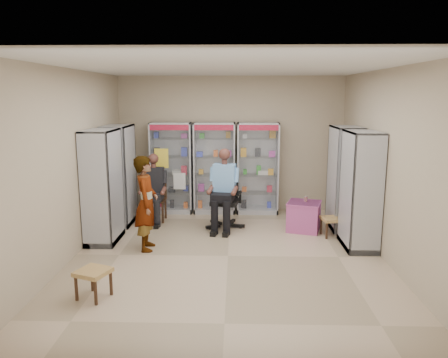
{
  "coord_description": "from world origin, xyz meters",
  "views": [
    {
      "loc": [
        0.12,
        -6.76,
        2.59
      ],
      "look_at": [
        -0.08,
        0.7,
        1.15
      ],
      "focal_mm": 35.0,
      "sensor_mm": 36.0,
      "label": 1
    }
  ],
  "objects_px": {
    "wooden_chair": "(155,199)",
    "office_chair": "(225,199)",
    "standing_man": "(146,203)",
    "cabinet_left_near": "(103,187)",
    "cabinet_right_far": "(345,178)",
    "pink_trunk": "(304,216)",
    "cabinet_back_right": "(258,168)",
    "cabinet_back_left": "(172,168)",
    "woven_stool_a": "(331,227)",
    "cabinet_left_far": "(119,175)",
    "cabinet_right_near": "(360,190)",
    "cabinet_back_mid": "(215,168)",
    "seated_shopkeeper": "(225,191)",
    "woven_stool_b": "(94,284)"
  },
  "relations": [
    {
      "from": "office_chair",
      "to": "pink_trunk",
      "type": "bearing_deg",
      "value": 3.65
    },
    {
      "from": "cabinet_left_far",
      "to": "office_chair",
      "type": "xyz_separation_m",
      "value": [
        2.14,
        -0.23,
        -0.42
      ]
    },
    {
      "from": "woven_stool_b",
      "to": "standing_man",
      "type": "xyz_separation_m",
      "value": [
        0.33,
        1.84,
        0.61
      ]
    },
    {
      "from": "cabinet_right_near",
      "to": "standing_man",
      "type": "bearing_deg",
      "value": 93.17
    },
    {
      "from": "cabinet_back_mid",
      "to": "pink_trunk",
      "type": "relative_size",
      "value": 3.41
    },
    {
      "from": "cabinet_left_far",
      "to": "woven_stool_a",
      "type": "distance_m",
      "value": 4.27
    },
    {
      "from": "cabinet_left_far",
      "to": "seated_shopkeeper",
      "type": "relative_size",
      "value": 1.35
    },
    {
      "from": "cabinet_right_far",
      "to": "cabinet_right_near",
      "type": "relative_size",
      "value": 1.0
    },
    {
      "from": "cabinet_back_mid",
      "to": "cabinet_right_far",
      "type": "distance_m",
      "value": 2.82
    },
    {
      "from": "wooden_chair",
      "to": "pink_trunk",
      "type": "distance_m",
      "value": 3.05
    },
    {
      "from": "cabinet_back_right",
      "to": "cabinet_left_far",
      "type": "bearing_deg",
      "value": -161.81
    },
    {
      "from": "cabinet_right_far",
      "to": "pink_trunk",
      "type": "xyz_separation_m",
      "value": [
        -0.79,
        -0.19,
        -0.72
      ]
    },
    {
      "from": "cabinet_back_left",
      "to": "woven_stool_a",
      "type": "bearing_deg",
      "value": -27.42
    },
    {
      "from": "cabinet_back_mid",
      "to": "cabinet_back_right",
      "type": "relative_size",
      "value": 1.0
    },
    {
      "from": "cabinet_back_right",
      "to": "cabinet_right_far",
      "type": "relative_size",
      "value": 1.0
    },
    {
      "from": "standing_man",
      "to": "cabinet_back_left",
      "type": "bearing_deg",
      "value": -6.76
    },
    {
      "from": "cabinet_back_left",
      "to": "woven_stool_a",
      "type": "height_order",
      "value": "cabinet_back_left"
    },
    {
      "from": "cabinet_back_mid",
      "to": "woven_stool_b",
      "type": "xyz_separation_m",
      "value": [
        -1.36,
        -4.27,
        -0.81
      ]
    },
    {
      "from": "cabinet_back_mid",
      "to": "cabinet_left_far",
      "type": "relative_size",
      "value": 1.0
    },
    {
      "from": "cabinet_back_right",
      "to": "wooden_chair",
      "type": "xyz_separation_m",
      "value": [
        -2.15,
        -0.73,
        -0.53
      ]
    },
    {
      "from": "cabinet_back_mid",
      "to": "cabinet_right_near",
      "type": "relative_size",
      "value": 1.0
    },
    {
      "from": "cabinet_left_far",
      "to": "cabinet_right_near",
      "type": "bearing_deg",
      "value": 73.75
    },
    {
      "from": "cabinet_right_far",
      "to": "seated_shopkeeper",
      "type": "relative_size",
      "value": 1.35
    },
    {
      "from": "standing_man",
      "to": "wooden_chair",
      "type": "bearing_deg",
      "value": 0.84
    },
    {
      "from": "cabinet_left_far",
      "to": "woven_stool_b",
      "type": "xyz_separation_m",
      "value": [
        0.52,
        -3.34,
        -0.81
      ]
    },
    {
      "from": "cabinet_back_left",
      "to": "woven_stool_b",
      "type": "bearing_deg",
      "value": -95.46
    },
    {
      "from": "cabinet_back_right",
      "to": "woven_stool_b",
      "type": "bearing_deg",
      "value": -118.39
    },
    {
      "from": "cabinet_back_left",
      "to": "cabinet_left_near",
      "type": "relative_size",
      "value": 1.0
    },
    {
      "from": "wooden_chair",
      "to": "standing_man",
      "type": "relative_size",
      "value": 0.59
    },
    {
      "from": "standing_man",
      "to": "cabinet_left_near",
      "type": "bearing_deg",
      "value": 59.92
    },
    {
      "from": "office_chair",
      "to": "seated_shopkeeper",
      "type": "height_order",
      "value": "seated_shopkeeper"
    },
    {
      "from": "pink_trunk",
      "to": "standing_man",
      "type": "xyz_separation_m",
      "value": [
        -2.82,
        -1.11,
        0.52
      ]
    },
    {
      "from": "cabinet_right_far",
      "to": "woven_stool_b",
      "type": "relative_size",
      "value": 5.23
    },
    {
      "from": "cabinet_back_right",
      "to": "cabinet_right_near",
      "type": "height_order",
      "value": "same"
    },
    {
      "from": "office_chair",
      "to": "seated_shopkeeper",
      "type": "xyz_separation_m",
      "value": [
        0.0,
        -0.05,
        0.16
      ]
    },
    {
      "from": "cabinet_back_right",
      "to": "cabinet_left_near",
      "type": "xyz_separation_m",
      "value": [
        -2.83,
        -2.03,
        0.0
      ]
    },
    {
      "from": "seated_shopkeeper",
      "to": "woven_stool_a",
      "type": "xyz_separation_m",
      "value": [
        1.99,
        -0.45,
        -0.56
      ]
    },
    {
      "from": "cabinet_back_mid",
      "to": "cabinet_left_far",
      "type": "height_order",
      "value": "same"
    },
    {
      "from": "wooden_chair",
      "to": "pink_trunk",
      "type": "relative_size",
      "value": 1.6
    },
    {
      "from": "pink_trunk",
      "to": "cabinet_right_near",
      "type": "bearing_deg",
      "value": -49.14
    },
    {
      "from": "cabinet_left_near",
      "to": "office_chair",
      "type": "height_order",
      "value": "cabinet_left_near"
    },
    {
      "from": "wooden_chair",
      "to": "office_chair",
      "type": "bearing_deg",
      "value": -16.47
    },
    {
      "from": "wooden_chair",
      "to": "woven_stool_b",
      "type": "xyz_separation_m",
      "value": [
        -0.16,
        -3.54,
        -0.28
      ]
    },
    {
      "from": "wooden_chair",
      "to": "office_chair",
      "type": "relative_size",
      "value": 0.81
    },
    {
      "from": "cabinet_right_far",
      "to": "wooden_chair",
      "type": "height_order",
      "value": "cabinet_right_far"
    },
    {
      "from": "cabinet_back_left",
      "to": "cabinet_left_near",
      "type": "height_order",
      "value": "same"
    },
    {
      "from": "cabinet_back_right",
      "to": "woven_stool_b",
      "type": "relative_size",
      "value": 5.23
    },
    {
      "from": "wooden_chair",
      "to": "seated_shopkeeper",
      "type": "height_order",
      "value": "seated_shopkeeper"
    },
    {
      "from": "seated_shopkeeper",
      "to": "cabinet_back_right",
      "type": "bearing_deg",
      "value": 69.56
    },
    {
      "from": "cabinet_back_right",
      "to": "pink_trunk",
      "type": "xyz_separation_m",
      "value": [
        0.84,
        -1.32,
        -0.72
      ]
    }
  ]
}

